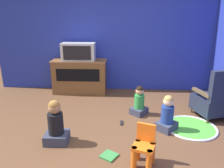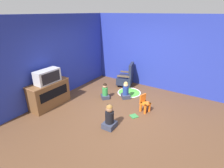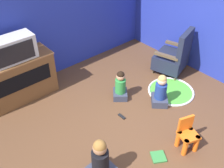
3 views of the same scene
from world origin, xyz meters
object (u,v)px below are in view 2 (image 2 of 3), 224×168
at_px(yellow_kid_chair, 145,104).
at_px(tv_cabinet, 49,94).
at_px(television, 47,76).
at_px(child_watching_center, 110,118).
at_px(child_watching_right, 105,92).
at_px(black_armchair, 126,78).
at_px(book, 134,116).
at_px(remote_control, 110,105).
at_px(child_watching_left, 126,91).

bearing_deg(yellow_kid_chair, tv_cabinet, 134.96).
xyz_separation_m(television, child_watching_center, (0.06, -2.16, -0.71)).
height_order(tv_cabinet, television, television).
xyz_separation_m(yellow_kid_chair, child_watching_right, (0.04, 1.46, 0.02)).
relative_size(television, child_watching_center, 1.14).
relative_size(black_armchair, book, 3.47).
bearing_deg(book, child_watching_right, 11.75).
xyz_separation_m(television, remote_control, (1.01, -1.53, -0.98)).
height_order(yellow_kid_chair, child_watching_right, child_watching_right).
bearing_deg(television, black_armchair, -24.23).
bearing_deg(child_watching_center, child_watching_left, 13.42).
distance_m(television, child_watching_center, 2.27).
distance_m(child_watching_right, remote_control, 0.56).
height_order(black_armchair, remote_control, black_armchair).
relative_size(child_watching_left, remote_control, 3.98).
xyz_separation_m(television, child_watching_right, (1.34, -1.13, -0.75)).
relative_size(black_armchair, yellow_kid_chair, 1.80).
bearing_deg(yellow_kid_chair, black_armchair, 63.49).
height_order(black_armchair, child_watching_center, black_armchair).
bearing_deg(book, child_watching_center, 100.14).
bearing_deg(yellow_kid_chair, remote_control, 123.66).
relative_size(tv_cabinet, yellow_kid_chair, 2.42).
xyz_separation_m(child_watching_center, book, (0.79, -0.31, -0.27)).
bearing_deg(child_watching_left, book, 175.03).
bearing_deg(child_watching_left, yellow_kid_chair, -162.54).
height_order(television, child_watching_right, television).
bearing_deg(book, television, 50.70).
distance_m(tv_cabinet, child_watching_left, 2.48).
distance_m(child_watching_center, remote_control, 1.17).
bearing_deg(television, remote_control, -56.51).
bearing_deg(yellow_kid_chair, child_watching_center, 179.34).
height_order(yellow_kid_chair, child_watching_left, child_watching_left).
distance_m(yellow_kid_chair, child_watching_right, 1.46).
distance_m(child_watching_center, child_watching_right, 1.64).
relative_size(tv_cabinet, child_watching_right, 2.27).
bearing_deg(child_watching_center, child_watching_right, 37.17).
relative_size(child_watching_left, book, 2.21).
distance_m(tv_cabinet, book, 2.69).
bearing_deg(child_watching_left, black_armchair, -18.14).
height_order(television, child_watching_center, television).
distance_m(television, black_armchair, 3.02).
height_order(tv_cabinet, child_watching_left, tv_cabinet).
distance_m(yellow_kid_chair, book, 0.50).
height_order(tv_cabinet, book, tv_cabinet).
relative_size(television, child_watching_left, 1.27).
bearing_deg(child_watching_center, yellow_kid_chair, -21.17).
xyz_separation_m(yellow_kid_chair, book, (-0.44, 0.12, -0.21)).
bearing_deg(remote_control, child_watching_right, -39.31).
xyz_separation_m(black_armchair, yellow_kid_chair, (-1.40, -1.38, -0.13)).
bearing_deg(book, child_watching_left, -17.75).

